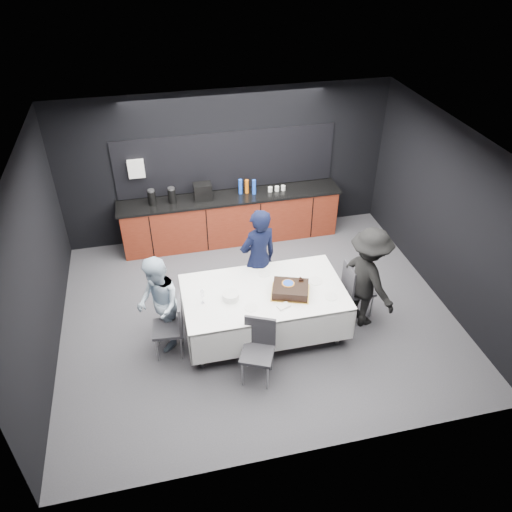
# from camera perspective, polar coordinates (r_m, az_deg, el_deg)

# --- Properties ---
(ground) EXTENTS (6.00, 6.00, 0.00)m
(ground) POSITION_cam_1_polar(r_m,az_deg,el_deg) (7.96, 0.16, -6.58)
(ground) COLOR #444449
(ground) RESTS_ON ground
(room_shell) EXTENTS (6.04, 5.04, 2.82)m
(room_shell) POSITION_cam_1_polar(r_m,az_deg,el_deg) (6.85, 0.19, 5.04)
(room_shell) COLOR white
(room_shell) RESTS_ON ground
(kitchenette) EXTENTS (4.10, 0.64, 2.05)m
(kitchenette) POSITION_cam_1_polar(r_m,az_deg,el_deg) (9.39, -2.99, 4.78)
(kitchenette) COLOR #5C1C0E
(kitchenette) RESTS_ON ground
(party_table) EXTENTS (2.32, 1.32, 0.78)m
(party_table) POSITION_cam_1_polar(r_m,az_deg,el_deg) (7.24, 0.89, -4.88)
(party_table) COLOR #99999E
(party_table) RESTS_ON ground
(cake_assembly) EXTENTS (0.65, 0.59, 0.17)m
(cake_assembly) POSITION_cam_1_polar(r_m,az_deg,el_deg) (7.09, 3.97, -3.83)
(cake_assembly) COLOR gold
(cake_assembly) RESTS_ON party_table
(plate_stack) EXTENTS (0.24, 0.24, 0.10)m
(plate_stack) POSITION_cam_1_polar(r_m,az_deg,el_deg) (7.00, -2.92, -4.60)
(plate_stack) COLOR white
(plate_stack) RESTS_ON party_table
(loose_plate_near) EXTENTS (0.18, 0.18, 0.01)m
(loose_plate_near) POSITION_cam_1_polar(r_m,az_deg,el_deg) (6.87, -0.56, -5.92)
(loose_plate_near) COLOR white
(loose_plate_near) RESTS_ON party_table
(loose_plate_right_a) EXTENTS (0.21, 0.21, 0.01)m
(loose_plate_right_a) POSITION_cam_1_polar(r_m,az_deg,el_deg) (7.38, 6.82, -2.84)
(loose_plate_right_a) COLOR white
(loose_plate_right_a) RESTS_ON party_table
(loose_plate_right_b) EXTENTS (0.19, 0.19, 0.01)m
(loose_plate_right_b) POSITION_cam_1_polar(r_m,az_deg,el_deg) (7.13, 8.55, -4.60)
(loose_plate_right_b) COLOR white
(loose_plate_right_b) RESTS_ON party_table
(loose_plate_far) EXTENTS (0.19, 0.19, 0.01)m
(loose_plate_far) POSITION_cam_1_polar(r_m,az_deg,el_deg) (7.47, 0.95, -1.99)
(loose_plate_far) COLOR white
(loose_plate_far) RESTS_ON party_table
(fork_pile) EXTENTS (0.20, 0.16, 0.03)m
(fork_pile) POSITION_cam_1_polar(r_m,az_deg,el_deg) (6.89, 3.16, -5.74)
(fork_pile) COLOR white
(fork_pile) RESTS_ON party_table
(champagne_flute) EXTENTS (0.06, 0.06, 0.22)m
(champagne_flute) POSITION_cam_1_polar(r_m,az_deg,el_deg) (6.89, -6.17, -4.34)
(champagne_flute) COLOR white
(champagne_flute) RESTS_ON party_table
(chair_left) EXTENTS (0.46, 0.46, 0.92)m
(chair_left) POSITION_cam_1_polar(r_m,az_deg,el_deg) (7.10, -9.46, -7.61)
(chair_left) COLOR #303035
(chair_left) RESTS_ON ground
(chair_right) EXTENTS (0.43, 0.43, 0.92)m
(chair_right) POSITION_cam_1_polar(r_m,az_deg,el_deg) (7.78, 11.19, -3.36)
(chair_right) COLOR #303035
(chair_right) RESTS_ON ground
(chair_near) EXTENTS (0.56, 0.56, 0.92)m
(chair_near) POSITION_cam_1_polar(r_m,az_deg,el_deg) (6.71, 0.28, -10.16)
(chair_near) COLOR #303035
(chair_near) RESTS_ON ground
(person_center) EXTENTS (0.72, 0.58, 1.72)m
(person_center) POSITION_cam_1_polar(r_m,az_deg,el_deg) (7.64, 0.27, -0.34)
(person_center) COLOR black
(person_center) RESTS_ON ground
(person_left) EXTENTS (0.69, 0.81, 1.49)m
(person_left) POSITION_cam_1_polar(r_m,az_deg,el_deg) (7.11, -11.09, -5.49)
(person_left) COLOR #ACC3D9
(person_left) RESTS_ON ground
(person_right) EXTENTS (0.91, 1.20, 1.64)m
(person_right) POSITION_cam_1_polar(r_m,az_deg,el_deg) (7.50, 12.63, -2.47)
(person_right) COLOR black
(person_right) RESTS_ON ground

